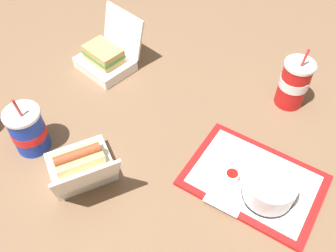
{
  "coord_description": "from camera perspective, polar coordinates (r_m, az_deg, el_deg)",
  "views": [
    {
      "loc": [
        0.36,
        -0.65,
        0.9
      ],
      "look_at": [
        0.05,
        0.01,
        0.05
      ],
      "focal_mm": 40.0,
      "sensor_mm": 36.0,
      "label": 1
    }
  ],
  "objects": [
    {
      "name": "ground_plane",
      "position": [
        1.17,
        -2.29,
        -1.2
      ],
      "size": [
        3.2,
        3.2,
        0.0
      ],
      "primitive_type": "plane",
      "color": "brown"
    },
    {
      "name": "food_tray",
      "position": [
        1.09,
        12.91,
        -8.06
      ],
      "size": [
        0.4,
        0.3,
        0.01
      ],
      "color": "red",
      "rests_on": "ground_plane"
    },
    {
      "name": "cake_container",
      "position": [
        1.03,
        15.21,
        -9.21
      ],
      "size": [
        0.14,
        0.14,
        0.07
      ],
      "color": "black",
      "rests_on": "food_tray"
    },
    {
      "name": "ketchup_cup",
      "position": [
        1.06,
        9.71,
        -7.45
      ],
      "size": [
        0.04,
        0.04,
        0.02
      ],
      "color": "white",
      "rests_on": "food_tray"
    },
    {
      "name": "napkin_stack",
      "position": [
        1.04,
        9.04,
        -10.32
      ],
      "size": [
        0.11,
        0.11,
        0.0
      ],
      "primitive_type": "cube",
      "rotation": [
        0.0,
        0.0,
        -0.09
      ],
      "color": "white",
      "rests_on": "food_tray"
    },
    {
      "name": "plastic_fork",
      "position": [
        1.11,
        11.48,
        -4.8
      ],
      "size": [
        0.11,
        0.01,
        0.0
      ],
      "primitive_type": "cube",
      "rotation": [
        0.0,
        0.0,
        0.02
      ],
      "color": "white",
      "rests_on": "food_tray"
    },
    {
      "name": "clamshell_hotdog_corner",
      "position": [
        1.07,
        -13.1,
        -5.95
      ],
      "size": [
        0.27,
        0.27,
        0.18
      ],
      "color": "white",
      "rests_on": "ground_plane"
    },
    {
      "name": "clamshell_sandwich_front",
      "position": [
        1.38,
        -9.34,
        10.31
      ],
      "size": [
        0.24,
        0.24,
        0.19
      ],
      "color": "white",
      "rests_on": "ground_plane"
    },
    {
      "name": "soda_cup_center",
      "position": [
        1.27,
        18.63,
        6.2
      ],
      "size": [
        0.1,
        0.1,
        0.23
      ],
      "color": "red",
      "rests_on": "ground_plane"
    },
    {
      "name": "soda_cup_corner",
      "position": [
        1.16,
        -20.56,
        -0.6
      ],
      "size": [
        0.1,
        0.1,
        0.21
      ],
      "color": "#1938B7",
      "rests_on": "ground_plane"
    }
  ]
}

